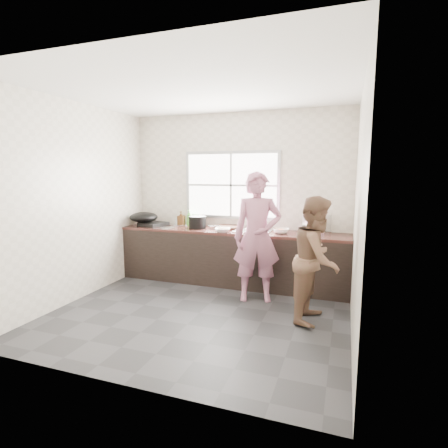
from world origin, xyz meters
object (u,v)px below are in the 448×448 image
(woman, at_px, (257,241))
(pot_lid_left, at_px, (168,228))
(black_pot, at_px, (197,222))
(dish_rack, at_px, (317,224))
(person_side, at_px, (317,259))
(bottle_brown_short, at_px, (201,221))
(cutting_board, at_px, (228,227))
(burner, at_px, (153,224))
(bowl_mince, at_px, (223,230))
(wok, at_px, (144,217))
(bowl_held, at_px, (250,230))
(bottle_green, at_px, (189,218))
(bowl_crabs, at_px, (281,232))
(plate_food, at_px, (191,225))
(pot_lid_right, at_px, (177,225))
(glass_jar, at_px, (177,222))
(bottle_brown_tall, at_px, (181,219))

(woman, distance_m, pot_lid_left, 1.66)
(black_pot, height_order, dish_rack, dish_rack)
(person_side, xyz_separation_m, pot_lid_left, (-2.42, 0.84, 0.12))
(black_pot, distance_m, bottle_brown_short, 0.27)
(cutting_board, relative_size, burner, 1.13)
(person_side, height_order, cutting_board, person_side)
(bowl_mince, distance_m, burner, 1.33)
(wok, bearing_deg, black_pot, 3.08)
(cutting_board, height_order, bottle_brown_short, bottle_brown_short)
(person_side, bearing_deg, bowl_held, 56.45)
(bottle_green, bearing_deg, black_pot, -36.83)
(bowl_crabs, height_order, plate_food, bowl_crabs)
(pot_lid_right, bearing_deg, glass_jar, 111.43)
(plate_food, relative_size, bottle_brown_short, 1.12)
(cutting_board, xyz_separation_m, dish_rack, (1.38, 0.09, 0.11))
(glass_jar, height_order, dish_rack, dish_rack)
(bottle_brown_short, height_order, wok, wok)
(plate_food, relative_size, wok, 0.43)
(black_pot, distance_m, wok, 0.97)
(cutting_board, distance_m, pot_lid_left, 0.98)
(pot_lid_right, bearing_deg, bowl_held, -10.74)
(pot_lid_right, bearing_deg, pot_lid_left, -88.84)
(woman, distance_m, black_pot, 1.26)
(bottle_brown_short, xyz_separation_m, pot_lid_left, (-0.42, -0.39, -0.08))
(person_side, relative_size, burner, 3.82)
(glass_jar, bearing_deg, plate_food, -7.17)
(bottle_brown_tall, bearing_deg, wok, -150.13)
(bottle_brown_short, xyz_separation_m, glass_jar, (-0.44, 0.00, -0.04))
(bowl_held, height_order, bottle_green, bottle_green)
(burner, bearing_deg, dish_rack, 5.22)
(woman, xyz_separation_m, cutting_board, (-0.66, 0.72, 0.06))
(burner, bearing_deg, bottle_brown_short, 17.64)
(bowl_crabs, bearing_deg, woman, -113.69)
(cutting_board, xyz_separation_m, bottle_brown_short, (-0.52, 0.09, 0.07))
(woman, relative_size, black_pot, 5.98)
(glass_jar, relative_size, pot_lid_left, 0.42)
(dish_rack, bearing_deg, bowl_mince, -142.58)
(woman, height_order, pot_lid_right, woman)
(cutting_board, distance_m, wok, 1.45)
(cutting_board, height_order, bowl_crabs, bowl_crabs)
(burner, bearing_deg, bowl_held, -2.23)
(bottle_brown_short, bearing_deg, dish_rack, 0.00)
(person_side, height_order, plate_food, person_side)
(woman, height_order, person_side, woman)
(bottle_brown_short, xyz_separation_m, dish_rack, (1.90, 0.00, 0.04))
(bowl_crabs, distance_m, pot_lid_right, 1.85)
(bowl_mince, xyz_separation_m, pot_lid_right, (-0.97, 0.39, -0.02))
(glass_jar, bearing_deg, bowl_crabs, -8.72)
(woman, bearing_deg, cutting_board, 115.75)
(woman, distance_m, plate_food, 1.56)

